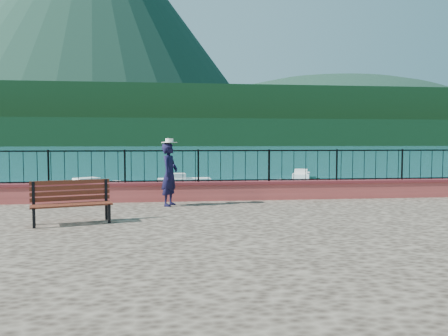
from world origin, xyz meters
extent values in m
plane|color=#19596B|center=(0.00, 0.00, 0.00)|extent=(2000.00, 2000.00, 0.00)
cube|color=#C34946|center=(0.00, 3.70, 1.49)|extent=(28.00, 0.46, 0.58)
cube|color=black|center=(0.00, 3.70, 2.25)|extent=(27.00, 0.05, 0.95)
cube|color=#2D231C|center=(-2.00, 12.00, 0.15)|extent=(2.00, 16.00, 0.30)
cube|color=black|center=(0.00, 300.00, 9.00)|extent=(900.00, 60.00, 18.00)
cube|color=black|center=(0.00, 360.00, 22.00)|extent=(900.00, 120.00, 44.00)
cone|color=#142D23|center=(-120.00, 700.00, 190.00)|extent=(560.00, 560.00, 380.00)
ellipsoid|color=#142D23|center=(220.00, 560.00, 0.00)|extent=(448.00, 384.00, 180.00)
cube|color=black|center=(-3.29, 0.24, 1.41)|extent=(1.77, 0.98, 0.42)
cube|color=brown|center=(-3.37, 0.48, 1.88)|extent=(1.65, 0.56, 0.52)
imported|color=black|center=(-1.17, 2.71, 2.09)|extent=(0.64, 0.76, 1.78)
cylinder|color=white|center=(-1.17, 2.71, 3.04)|extent=(0.44, 0.44, 0.12)
cube|color=silver|center=(-4.72, 7.49, 0.40)|extent=(3.76, 1.89, 0.80)
cube|color=silver|center=(2.54, 8.89, 0.40)|extent=(4.19, 1.40, 0.80)
cube|color=white|center=(5.43, 15.37, 0.40)|extent=(4.41, 2.39, 0.80)
cube|color=silver|center=(-5.85, 18.37, 0.40)|extent=(3.93, 3.39, 0.80)
cube|color=silver|center=(-0.24, 21.16, 0.40)|extent=(3.79, 1.59, 0.80)
cube|color=silver|center=(9.49, 25.10, 0.40)|extent=(2.36, 3.71, 0.80)
camera|label=1|loc=(-1.12, -9.59, 3.01)|focal=35.00mm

